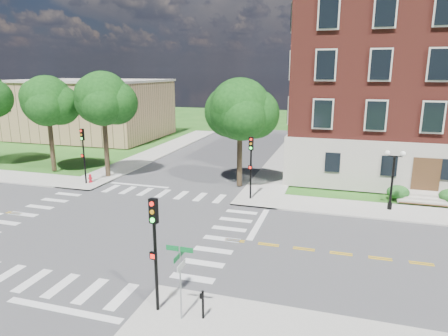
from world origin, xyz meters
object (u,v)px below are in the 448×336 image
(twin_lamp_west, at_px, (393,176))
(fire_hydrant, at_px, (90,179))
(traffic_signal_nw, at_px, (83,149))
(traffic_signal_ne, at_px, (251,160))
(street_sign_pole, at_px, (180,268))
(traffic_signal_se, at_px, (155,241))
(push_button_post, at_px, (203,303))

(twin_lamp_west, relative_size, fire_hydrant, 5.64)
(traffic_signal_nw, distance_m, twin_lamp_west, 24.76)
(traffic_signal_ne, bearing_deg, twin_lamp_west, 2.67)
(traffic_signal_ne, relative_size, street_sign_pole, 1.55)
(fire_hydrant, bearing_deg, twin_lamp_west, 0.20)
(twin_lamp_west, bearing_deg, traffic_signal_se, -123.03)
(traffic_signal_nw, relative_size, push_button_post, 4.00)
(traffic_signal_ne, xyz_separation_m, street_sign_pole, (0.86, -15.74, -0.88))
(traffic_signal_ne, xyz_separation_m, traffic_signal_nw, (-14.71, 0.01, 0.00))
(traffic_signal_se, xyz_separation_m, traffic_signal_nw, (-14.39, 15.47, 0.00))
(traffic_signal_ne, distance_m, traffic_signal_nw, 14.71)
(traffic_signal_nw, distance_m, street_sign_pole, 22.17)
(traffic_signal_ne, height_order, street_sign_pole, traffic_signal_ne)
(street_sign_pole, distance_m, fire_hydrant, 22.36)
(traffic_signal_ne, relative_size, traffic_signal_nw, 1.00)
(traffic_signal_ne, bearing_deg, traffic_signal_se, -91.20)
(twin_lamp_west, bearing_deg, traffic_signal_ne, -177.33)
(twin_lamp_west, height_order, push_button_post, twin_lamp_west)
(traffic_signal_se, relative_size, street_sign_pole, 1.55)
(twin_lamp_west, bearing_deg, traffic_signal_nw, -178.94)
(traffic_signal_se, relative_size, traffic_signal_ne, 1.00)
(traffic_signal_ne, bearing_deg, fire_hydrant, 178.49)
(traffic_signal_nw, bearing_deg, traffic_signal_ne, -0.05)
(traffic_signal_nw, xyz_separation_m, push_button_post, (16.38, -15.50, -2.39))
(traffic_signal_ne, height_order, push_button_post, traffic_signal_ne)
(traffic_signal_se, distance_m, traffic_signal_ne, 15.46)
(traffic_signal_ne, bearing_deg, traffic_signal_nw, 179.95)
(twin_lamp_west, bearing_deg, street_sign_pole, -119.50)
(traffic_signal_se, distance_m, twin_lamp_west, 19.01)
(traffic_signal_ne, relative_size, fire_hydrant, 6.40)
(street_sign_pole, xyz_separation_m, fire_hydrant, (-15.39, 16.12, -1.84))
(traffic_signal_se, relative_size, push_button_post, 4.00)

